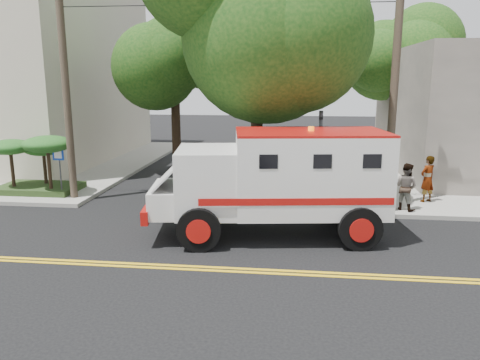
# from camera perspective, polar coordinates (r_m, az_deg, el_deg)

# --- Properties ---
(ground) EXTENTS (100.00, 100.00, 0.00)m
(ground) POSITION_cam_1_polar(r_m,az_deg,el_deg) (12.16, -7.85, -10.51)
(ground) COLOR black
(ground) RESTS_ON ground
(sidewalk_nw) EXTENTS (17.00, 17.00, 0.15)m
(sidewalk_nw) POSITION_cam_1_polar(r_m,az_deg,el_deg) (29.72, -26.93, 2.01)
(sidewalk_nw) COLOR gray
(sidewalk_nw) RESTS_ON ground
(utility_pole_left) EXTENTS (0.28, 0.28, 9.00)m
(utility_pole_left) POSITION_cam_1_polar(r_m,az_deg,el_deg) (18.87, -20.50, 10.96)
(utility_pole_left) COLOR #382D23
(utility_pole_left) RESTS_ON ground
(utility_pole_right) EXTENTS (0.28, 0.28, 9.00)m
(utility_pole_right) POSITION_cam_1_polar(r_m,az_deg,el_deg) (17.36, 18.31, 11.06)
(utility_pole_right) COLOR #382D23
(utility_pole_right) RESTS_ON ground
(tree_main) EXTENTS (6.08, 5.70, 9.85)m
(tree_main) POSITION_cam_1_polar(r_m,az_deg,el_deg) (17.25, 3.63, 20.64)
(tree_main) COLOR black
(tree_main) RESTS_ON ground
(tree_left) EXTENTS (4.48, 4.20, 7.70)m
(tree_left) POSITION_cam_1_polar(r_m,az_deg,el_deg) (23.32, -7.40, 14.74)
(tree_left) COLOR black
(tree_left) RESTS_ON ground
(tree_right) EXTENTS (4.80, 4.50, 8.20)m
(tree_right) POSITION_cam_1_polar(r_m,az_deg,el_deg) (27.29, 19.94, 14.53)
(tree_right) COLOR black
(tree_right) RESTS_ON ground
(traffic_signal) EXTENTS (0.15, 0.18, 3.60)m
(traffic_signal) POSITION_cam_1_polar(r_m,az_deg,el_deg) (16.64, 9.71, 3.60)
(traffic_signal) COLOR #3F3F42
(traffic_signal) RESTS_ON ground
(accessibility_sign) EXTENTS (0.45, 0.10, 2.02)m
(accessibility_sign) POSITION_cam_1_polar(r_m,az_deg,el_deg) (19.58, -21.15, 1.68)
(accessibility_sign) COLOR #3F3F42
(accessibility_sign) RESTS_ON ground
(palm_planter) EXTENTS (3.52, 2.63, 2.36)m
(palm_planter) POSITION_cam_1_polar(r_m,az_deg,el_deg) (20.53, -23.69, 2.73)
(palm_planter) COLOR #1E3314
(palm_planter) RESTS_ON sidewalk_nw
(armored_truck) EXTENTS (7.30, 3.62, 3.19)m
(armored_truck) POSITION_cam_1_polar(r_m,az_deg,el_deg) (13.94, 4.79, 0.36)
(armored_truck) COLOR silver
(armored_truck) RESTS_ON ground
(pedestrian_a) EXTENTS (0.76, 0.70, 1.74)m
(pedestrian_a) POSITION_cam_1_polar(r_m,az_deg,el_deg) (18.77, 21.88, 0.13)
(pedestrian_a) COLOR gray
(pedestrian_a) RESTS_ON sidewalk_ne
(pedestrian_b) EXTENTS (1.03, 1.01, 1.67)m
(pedestrian_b) POSITION_cam_1_polar(r_m,az_deg,el_deg) (17.34, 19.56, -0.77)
(pedestrian_b) COLOR gray
(pedestrian_b) RESTS_ON sidewalk_ne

